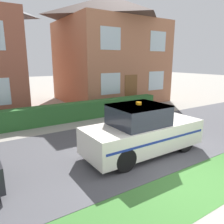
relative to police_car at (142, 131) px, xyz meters
The scene contains 6 objects.
ground_plane 2.26m from the police_car, 93.47° to the right, with size 80.00×80.00×0.00m, color gray.
road_strip 1.32m from the police_car, 96.82° to the left, with size 28.00×5.12×0.01m, color #4C4C51.
lawn_verge 2.37m from the police_car, 93.29° to the right, with size 28.00×1.51×0.01m, color #3D7533.
garden_hedge 5.05m from the police_car, 89.39° to the left, with size 9.82×0.61×0.91m, color #2D662D.
police_car is the anchor object (origin of this frame).
house_right 10.81m from the police_car, 63.44° to the left, with size 7.28×6.51×7.53m.
Camera 1 is at (-4.37, -3.01, 3.02)m, focal length 35.00 mm.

